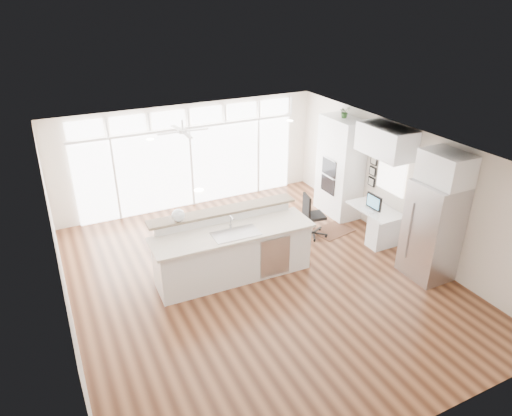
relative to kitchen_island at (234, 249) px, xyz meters
name	(u,v)px	position (x,y,z in m)	size (l,w,h in m)	color
floor	(258,279)	(0.40, -0.30, -0.65)	(7.00, 8.00, 0.02)	#482616
ceiling	(259,151)	(0.40, -0.30, 2.06)	(7.00, 8.00, 0.02)	white
wall_back	(190,156)	(0.40, 3.70, 0.71)	(7.00, 0.04, 2.70)	silver
wall_front	(411,358)	(0.40, -4.30, 0.71)	(7.00, 0.04, 2.70)	silver
wall_left	(61,264)	(-3.10, -0.30, 0.71)	(0.04, 8.00, 2.70)	silver
wall_right	(401,187)	(3.90, -0.30, 0.71)	(0.04, 8.00, 2.70)	silver
glass_wall	(191,167)	(0.40, 3.64, 0.41)	(5.80, 0.06, 2.08)	white
transom_row	(188,117)	(0.40, 3.64, 1.74)	(5.90, 0.06, 0.40)	white
desk_window	(392,174)	(3.86, 0.00, 0.91)	(0.04, 0.85, 0.85)	silver
ceiling_fan	(183,127)	(-0.10, 2.50, 1.84)	(1.16, 1.16, 0.32)	silver
recessed_lights	(254,148)	(0.40, -0.10, 2.04)	(3.40, 3.00, 0.02)	beige
oven_cabinet	(340,167)	(3.57, 1.50, 0.61)	(0.64, 1.20, 2.50)	white
desk_nook	(374,224)	(3.53, 0.00, -0.26)	(0.72, 1.30, 0.76)	white
upper_cabinets	(386,141)	(3.57, 0.00, 1.71)	(0.64, 1.30, 0.64)	white
refrigerator	(432,231)	(3.51, -1.65, 0.36)	(0.76, 0.90, 2.00)	#BABABF
fridge_cabinet	(446,168)	(3.57, -1.65, 1.66)	(0.64, 0.90, 0.60)	white
framed_photos	(373,171)	(3.86, 0.62, 0.76)	(0.06, 0.22, 0.80)	black
kitchen_island	(234,249)	(0.00, 0.00, 0.00)	(3.21, 1.21, 1.27)	white
rug	(333,231)	(2.91, 0.70, -0.63)	(0.91, 0.66, 0.01)	#331A10
office_chair	(315,215)	(2.36, 0.71, -0.11)	(0.55, 0.51, 1.06)	black
fishbowl	(178,215)	(-0.94, 0.42, 0.76)	(0.25, 0.25, 0.25)	white
monitor	(374,202)	(3.45, 0.00, 0.31)	(0.08, 0.45, 0.38)	black
keyboard	(367,211)	(3.28, 0.00, 0.13)	(0.13, 0.35, 0.02)	white
potted_plant	(345,113)	(3.57, 1.50, 1.97)	(0.25, 0.28, 0.22)	#34622A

